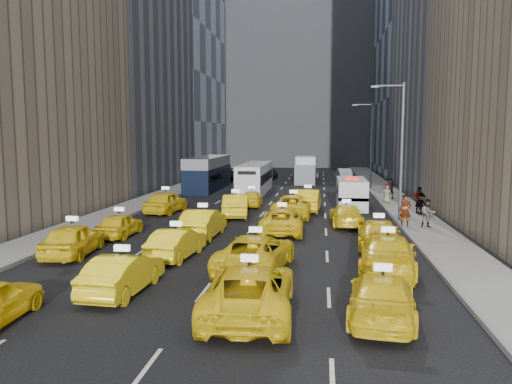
% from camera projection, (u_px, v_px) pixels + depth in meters
% --- Properties ---
extents(ground, '(160.00, 160.00, 0.00)m').
position_uv_depth(ground, '(225.00, 264.00, 22.04)').
color(ground, black).
rests_on(ground, ground).
extents(sidewalk_west, '(3.00, 90.00, 0.15)m').
position_uv_depth(sidewalk_west, '(168.00, 193.00, 48.02)').
color(sidewalk_west, gray).
rests_on(sidewalk_west, ground).
extents(sidewalk_east, '(3.00, 90.00, 0.15)m').
position_uv_depth(sidewalk_east, '(391.00, 197.00, 45.30)').
color(sidewalk_east, gray).
rests_on(sidewalk_east, ground).
extents(curb_west, '(0.15, 90.00, 0.18)m').
position_uv_depth(curb_west, '(182.00, 194.00, 47.83)').
color(curb_west, slate).
rests_on(curb_west, ground).
extents(curb_east, '(0.15, 90.00, 0.18)m').
position_uv_depth(curb_east, '(375.00, 197.00, 45.49)').
color(curb_east, slate).
rests_on(curb_east, ground).
extents(building_west_far, '(16.00, 22.00, 42.00)m').
position_uv_depth(building_west_far, '(159.00, 33.00, 75.50)').
color(building_west_far, '#2D3847').
rests_on(building_west_far, ground).
extents(building_backdrop, '(30.00, 12.00, 40.00)m').
position_uv_depth(building_backdrop, '(300.00, 56.00, 90.70)').
color(building_backdrop, slate).
rests_on(building_backdrop, ground).
extents(streetlight_near, '(2.15, 0.22, 9.00)m').
position_uv_depth(streetlight_near, '(400.00, 147.00, 32.12)').
color(streetlight_near, '#595B60').
rests_on(streetlight_near, ground).
extents(streetlight_far, '(2.15, 0.22, 9.00)m').
position_uv_depth(streetlight_far, '(370.00, 142.00, 51.82)').
color(streetlight_far, '#595B60').
rests_on(streetlight_far, ground).
extents(taxi_1, '(1.76, 4.43, 1.44)m').
position_uv_depth(taxi_1, '(123.00, 273.00, 17.93)').
color(taxi_1, yellow).
rests_on(taxi_1, ground).
extents(taxi_2, '(2.95, 5.94, 1.62)m').
position_uv_depth(taxi_2, '(250.00, 290.00, 15.73)').
color(taxi_2, yellow).
rests_on(taxi_2, ground).
extents(taxi_3, '(2.56, 5.09, 1.42)m').
position_uv_depth(taxi_3, '(382.00, 297.00, 15.39)').
color(taxi_3, yellow).
rests_on(taxi_3, ground).
extents(taxi_4, '(2.30, 4.73, 1.55)m').
position_uv_depth(taxi_4, '(73.00, 239.00, 23.50)').
color(taxi_4, yellow).
rests_on(taxi_4, ground).
extents(taxi_5, '(1.90, 4.35, 1.39)m').
position_uv_depth(taxi_5, '(176.00, 243.00, 23.08)').
color(taxi_5, yellow).
rests_on(taxi_5, ground).
extents(taxi_6, '(3.24, 5.77, 1.52)m').
position_uv_depth(taxi_6, '(256.00, 252.00, 20.95)').
color(taxi_6, yellow).
rests_on(taxi_6, ground).
extents(taxi_7, '(2.84, 5.70, 1.59)m').
position_uv_depth(taxi_7, '(387.00, 254.00, 20.61)').
color(taxi_7, yellow).
rests_on(taxi_7, ground).
extents(taxi_8, '(1.62, 3.94, 1.34)m').
position_uv_depth(taxi_8, '(120.00, 225.00, 27.92)').
color(taxi_8, yellow).
rests_on(taxi_8, ground).
extents(taxi_9, '(1.83, 4.83, 1.57)m').
position_uv_depth(taxi_9, '(203.00, 223.00, 27.87)').
color(taxi_9, yellow).
rests_on(taxi_9, ground).
extents(taxi_10, '(2.56, 5.29, 1.45)m').
position_uv_depth(taxi_10, '(282.00, 221.00, 28.99)').
color(taxi_10, yellow).
rests_on(taxi_10, ground).
extents(taxi_11, '(2.37, 5.10, 1.44)m').
position_uv_depth(taxi_11, '(378.00, 234.00, 25.10)').
color(taxi_11, yellow).
rests_on(taxi_11, ground).
extents(taxi_12, '(2.30, 4.89, 1.62)m').
position_uv_depth(taxi_12, '(166.00, 202.00, 36.39)').
color(taxi_12, yellow).
rests_on(taxi_12, ground).
extents(taxi_13, '(2.29, 4.98, 1.58)m').
position_uv_depth(taxi_13, '(236.00, 205.00, 34.76)').
color(taxi_13, yellow).
rests_on(taxi_13, ground).
extents(taxi_14, '(2.91, 5.70, 1.54)m').
position_uv_depth(taxi_14, '(293.00, 206.00, 34.80)').
color(taxi_14, yellow).
rests_on(taxi_14, ground).
extents(taxi_15, '(2.06, 4.71, 1.35)m').
position_uv_depth(taxi_15, '(346.00, 215.00, 31.31)').
color(taxi_15, yellow).
rests_on(taxi_15, ground).
extents(taxi_16, '(1.77, 3.98, 1.33)m').
position_uv_depth(taxi_16, '(252.00, 198.00, 39.64)').
color(taxi_16, yellow).
rests_on(taxi_16, ground).
extents(taxi_17, '(1.96, 5.07, 1.65)m').
position_uv_depth(taxi_17, '(308.00, 200.00, 37.36)').
color(taxi_17, yellow).
rests_on(taxi_17, ground).
extents(nypd_van, '(2.78, 5.87, 2.44)m').
position_uv_depth(nypd_van, '(351.00, 194.00, 39.06)').
color(nypd_van, silver).
rests_on(nypd_van, ground).
extents(double_decker, '(2.86, 11.64, 3.37)m').
position_uv_depth(double_decker, '(208.00, 173.00, 52.30)').
color(double_decker, black).
rests_on(double_decker, ground).
extents(city_bus, '(3.78, 11.34, 2.88)m').
position_uv_depth(city_bus, '(255.00, 178.00, 49.33)').
color(city_bus, silver).
rests_on(city_bus, ground).
extents(box_truck, '(3.01, 7.04, 3.13)m').
position_uv_depth(box_truck, '(306.00, 170.00, 59.35)').
color(box_truck, silver).
rests_on(box_truck, ground).
extents(misc_car_0, '(2.02, 4.55, 1.45)m').
position_uv_depth(misc_car_0, '(352.00, 184.00, 50.53)').
color(misc_car_0, '#AAACB2').
rests_on(misc_car_0, ground).
extents(misc_car_1, '(3.16, 5.79, 1.54)m').
position_uv_depth(misc_car_1, '(231.00, 174.00, 63.46)').
color(misc_car_1, black).
rests_on(misc_car_1, ground).
extents(misc_car_2, '(2.12, 5.17, 1.50)m').
position_uv_depth(misc_car_2, '(311.00, 172.00, 66.14)').
color(misc_car_2, slate).
rests_on(misc_car_2, ground).
extents(misc_car_3, '(1.99, 4.65, 1.56)m').
position_uv_depth(misc_car_3, '(269.00, 173.00, 64.17)').
color(misc_car_3, black).
rests_on(misc_car_3, ground).
extents(misc_car_4, '(2.11, 4.66, 1.48)m').
position_uv_depth(misc_car_4, '(343.00, 174.00, 63.37)').
color(misc_car_4, '#97999E').
rests_on(misc_car_4, ground).
extents(pedestrian_0, '(0.72, 0.49, 1.93)m').
position_uv_depth(pedestrian_0, '(405.00, 211.00, 30.23)').
color(pedestrian_0, gray).
rests_on(pedestrian_0, sidewalk_east).
extents(pedestrian_1, '(0.89, 0.57, 1.72)m').
position_uv_depth(pedestrian_1, '(428.00, 213.00, 29.86)').
color(pedestrian_1, gray).
rests_on(pedestrian_1, sidewalk_east).
extents(pedestrian_2, '(1.07, 0.78, 1.53)m').
position_uv_depth(pedestrian_2, '(421.00, 204.00, 34.67)').
color(pedestrian_2, gray).
rests_on(pedestrian_2, sidewalk_east).
extents(pedestrian_3, '(1.14, 0.58, 1.88)m').
position_uv_depth(pedestrian_3, '(419.00, 200.00, 35.37)').
color(pedestrian_3, gray).
rests_on(pedestrian_3, sidewalk_east).
extents(pedestrian_4, '(0.77, 0.44, 1.54)m').
position_uv_depth(pedestrian_4, '(387.00, 193.00, 40.78)').
color(pedestrian_4, gray).
rests_on(pedestrian_4, sidewalk_east).
extents(pedestrian_5, '(1.66, 0.67, 1.74)m').
position_uv_depth(pedestrian_5, '(390.00, 189.00, 43.50)').
color(pedestrian_5, gray).
rests_on(pedestrian_5, sidewalk_east).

